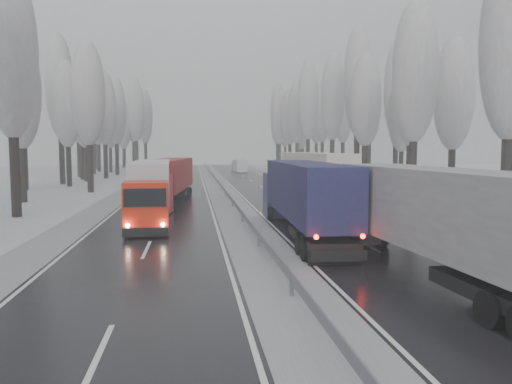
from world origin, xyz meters
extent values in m
plane|color=silver|center=(0.00, 0.00, 0.00)|extent=(260.00, 260.00, 0.00)
cube|color=black|center=(5.25, 30.00, 0.01)|extent=(7.50, 200.00, 0.03)
cube|color=black|center=(-5.25, 30.00, 0.01)|extent=(7.50, 200.00, 0.03)
cube|color=#9EA0A5|center=(0.00, 30.00, 0.02)|extent=(3.00, 200.00, 0.04)
cube|color=#9EA0A5|center=(10.20, 30.00, 0.02)|extent=(2.40, 200.00, 0.04)
cube|color=#9EA0A5|center=(-10.20, 30.00, 0.02)|extent=(2.40, 200.00, 0.04)
cube|color=slate|center=(0.00, 30.00, 0.60)|extent=(0.06, 200.00, 0.32)
cube|color=slate|center=(0.00, 28.00, 0.30)|extent=(0.12, 0.12, 0.60)
cube|color=slate|center=(0.00, 60.00, 0.30)|extent=(0.12, 0.12, 0.60)
cylinder|color=black|center=(15.04, 15.67, 2.80)|extent=(0.68, 0.68, 5.60)
ellipsoid|color=#979491|center=(15.04, 15.67, 10.80)|extent=(3.60, 3.60, 11.45)
cylinder|color=black|center=(14.51, 27.03, 2.81)|extent=(0.68, 0.68, 5.62)
ellipsoid|color=#979491|center=(14.51, 27.03, 10.84)|extent=(3.60, 3.60, 11.48)
cylinder|color=black|center=(20.02, 31.03, 2.47)|extent=(0.64, 0.64, 4.94)
ellipsoid|color=#979491|center=(20.02, 31.03, 9.53)|extent=(3.60, 3.60, 10.09)
cylinder|color=black|center=(17.90, 35.17, 2.66)|extent=(0.66, 0.66, 5.32)
ellipsoid|color=#979491|center=(17.90, 35.17, 10.27)|extent=(3.60, 3.60, 10.88)
cylinder|color=black|center=(20.12, 39.17, 3.16)|extent=(0.72, 0.72, 6.31)
ellipsoid|color=#979491|center=(20.12, 39.17, 12.17)|extent=(3.60, 3.60, 12.90)
cylinder|color=black|center=(17.02, 45.60, 2.69)|extent=(0.67, 0.67, 5.38)
ellipsoid|color=#979491|center=(17.02, 45.60, 10.37)|extent=(3.60, 3.60, 10.98)
cylinder|color=black|center=(23.31, 49.60, 2.30)|extent=(0.62, 0.62, 4.59)
ellipsoid|color=#979491|center=(23.31, 49.60, 8.86)|extent=(3.60, 3.60, 9.39)
cylinder|color=black|center=(17.90, 51.02, 3.47)|extent=(0.76, 0.76, 6.95)
ellipsoid|color=#979491|center=(17.90, 51.02, 13.40)|extent=(3.60, 3.60, 14.19)
cylinder|color=black|center=(24.81, 55.02, 3.30)|extent=(0.74, 0.74, 6.59)
ellipsoid|color=#979491|center=(24.81, 55.02, 12.71)|extent=(3.60, 3.60, 13.46)
cylinder|color=black|center=(17.56, 61.27, 3.18)|extent=(0.72, 0.72, 6.37)
ellipsoid|color=#979491|center=(17.56, 61.27, 12.28)|extent=(3.60, 3.60, 13.01)
cylinder|color=black|center=(24.72, 65.27, 2.99)|extent=(0.70, 0.70, 5.97)
ellipsoid|color=#979491|center=(24.72, 65.27, 11.52)|extent=(3.60, 3.60, 12.20)
cylinder|color=black|center=(16.34, 71.95, 3.33)|extent=(0.74, 0.74, 6.65)
ellipsoid|color=#979491|center=(16.34, 71.95, 12.83)|extent=(3.60, 3.60, 13.59)
cylinder|color=black|center=(23.71, 75.95, 3.07)|extent=(0.71, 0.71, 6.14)
ellipsoid|color=#979491|center=(23.71, 75.95, 11.84)|extent=(3.60, 3.60, 12.54)
cylinder|color=black|center=(16.56, 81.70, 3.03)|extent=(0.71, 0.71, 6.05)
ellipsoid|color=#979491|center=(16.56, 81.70, 11.68)|extent=(3.60, 3.60, 12.37)
cylinder|color=black|center=(22.48, 85.70, 3.15)|extent=(0.72, 0.72, 6.30)
ellipsoid|color=#979491|center=(22.48, 85.70, 12.15)|extent=(3.60, 3.60, 12.87)
cylinder|color=black|center=(16.63, 89.21, 2.94)|extent=(0.70, 0.70, 5.88)
ellipsoid|color=#979491|center=(16.63, 89.21, 11.33)|extent=(3.60, 3.60, 12.00)
cylinder|color=black|center=(19.77, 93.21, 2.43)|extent=(0.64, 0.64, 4.86)
ellipsoid|color=#979491|center=(19.77, 93.21, 9.37)|extent=(3.60, 3.60, 9.92)
cylinder|color=black|center=(15.73, 96.32, 2.99)|extent=(0.70, 0.70, 5.98)
ellipsoid|color=#979491|center=(15.73, 96.32, 11.53)|extent=(3.60, 3.60, 12.21)
cylinder|color=black|center=(24.94, 100.32, 3.09)|extent=(0.71, 0.71, 6.19)
ellipsoid|color=#979491|center=(24.94, 100.32, 11.93)|extent=(3.60, 3.60, 12.64)
cylinder|color=black|center=(17.04, 106.16, 3.43)|extent=(0.75, 0.75, 6.86)
ellipsoid|color=#979491|center=(17.04, 106.16, 13.22)|extent=(3.60, 3.60, 14.01)
cylinder|color=black|center=(24.02, 110.16, 2.77)|extent=(0.68, 0.68, 5.55)
ellipsoid|color=#979491|center=(24.02, 110.16, 10.70)|extent=(3.60, 3.60, 11.33)
cylinder|color=black|center=(18.73, 116.73, 3.05)|extent=(0.71, 0.71, 6.09)
ellipsoid|color=#979491|center=(18.73, 116.73, 11.75)|extent=(3.60, 3.60, 12.45)
cylinder|color=black|center=(21.55, 120.73, 2.74)|extent=(0.67, 0.67, 5.49)
ellipsoid|color=#979491|center=(21.55, 120.73, 10.58)|extent=(3.60, 3.60, 11.21)
cylinder|color=black|center=(-15.13, 24.57, 2.92)|extent=(0.69, 0.69, 5.83)
ellipsoid|color=#979491|center=(-15.13, 24.57, 11.25)|extent=(3.60, 3.60, 11.92)
cylinder|color=black|center=(-17.75, 34.20, 2.52)|extent=(0.65, 0.65, 5.03)
ellipsoid|color=#979491|center=(-17.75, 34.20, 9.70)|extent=(3.60, 3.60, 10.28)
cylinder|color=black|center=(-13.94, 43.73, 2.72)|extent=(0.67, 0.67, 5.44)
ellipsoid|color=#979491|center=(-13.94, 43.73, 10.49)|extent=(3.60, 3.60, 11.11)
cylinder|color=black|center=(-21.85, 47.73, 2.86)|extent=(0.69, 0.69, 5.72)
ellipsoid|color=#979491|center=(-21.85, 47.73, 11.04)|extent=(3.60, 3.60, 11.69)
cylinder|color=black|center=(-18.26, 52.71, 2.61)|extent=(0.66, 0.66, 5.23)
ellipsoid|color=#979491|center=(-18.26, 52.71, 10.08)|extent=(3.60, 3.60, 10.68)
cylinder|color=black|center=(-20.05, 56.71, 3.30)|extent=(0.74, 0.74, 6.60)
ellipsoid|color=#979491|center=(-20.05, 56.71, 12.74)|extent=(3.60, 3.60, 13.49)
cylinder|color=black|center=(-18.16, 62.35, 2.58)|extent=(0.65, 0.65, 5.16)
ellipsoid|color=#979491|center=(-18.16, 62.35, 9.95)|extent=(3.60, 3.60, 10.54)
cylinder|color=black|center=(-19.54, 66.35, 2.90)|extent=(0.69, 0.69, 5.79)
ellipsoid|color=#979491|center=(-19.54, 66.35, 11.18)|extent=(3.60, 3.60, 11.84)
cylinder|color=black|center=(-16.58, 69.11, 2.82)|extent=(0.68, 0.68, 5.64)
ellipsoid|color=#979491|center=(-16.58, 69.11, 10.89)|extent=(3.60, 3.60, 11.53)
cylinder|color=black|center=(-21.42, 73.11, 3.28)|extent=(0.73, 0.73, 6.56)
ellipsoid|color=#979491|center=(-21.42, 73.11, 12.65)|extent=(3.60, 3.60, 13.40)
cylinder|color=black|center=(-16.33, 79.19, 2.90)|extent=(0.69, 0.69, 5.79)
ellipsoid|color=#979491|center=(-16.33, 79.19, 11.17)|extent=(3.60, 3.60, 11.84)
cylinder|color=black|center=(-21.09, 83.19, 3.32)|extent=(0.74, 0.74, 6.65)
ellipsoid|color=#979491|center=(-21.09, 83.19, 12.82)|extent=(3.60, 3.60, 13.58)
cylinder|color=black|center=(-18.93, 88.54, 2.56)|extent=(0.65, 0.65, 5.12)
ellipsoid|color=#979491|center=(-18.93, 88.54, 9.88)|extent=(3.60, 3.60, 10.46)
cylinder|color=black|center=(-21.82, 92.54, 2.92)|extent=(0.69, 0.69, 5.84)
ellipsoid|color=#979491|center=(-21.82, 92.54, 11.26)|extent=(3.60, 3.60, 11.92)
cylinder|color=black|center=(-15.07, 99.33, 3.34)|extent=(0.74, 0.74, 6.67)
ellipsoid|color=#979491|center=(-15.07, 99.33, 12.87)|extent=(3.60, 3.60, 13.63)
cylinder|color=black|center=(-24.20, 103.33, 3.15)|extent=(0.72, 0.72, 6.31)
ellipsoid|color=#979491|center=(-24.20, 103.33, 12.16)|extent=(3.60, 3.60, 12.88)
cylinder|color=black|center=(-14.05, 108.72, 3.14)|extent=(0.72, 0.72, 6.29)
ellipsoid|color=#979491|center=(-14.05, 108.72, 12.12)|extent=(3.60, 3.60, 12.84)
cylinder|color=black|center=(-19.66, 112.72, 2.43)|extent=(0.64, 0.64, 4.86)
ellipsoid|color=#979491|center=(-19.66, 112.72, 9.36)|extent=(3.60, 3.60, 9.92)
cylinder|color=black|center=(-17.56, 115.31, 3.31)|extent=(0.74, 0.74, 6.63)
ellipsoid|color=#979491|center=(-17.56, 115.31, 12.78)|extent=(3.60, 3.60, 13.54)
cylinder|color=black|center=(-20.33, 119.31, 2.89)|extent=(0.69, 0.69, 5.79)
ellipsoid|color=#979491|center=(-20.33, 119.31, 11.16)|extent=(3.60, 3.60, 11.82)
cube|color=#55545A|center=(4.83, 12.20, 1.61)|extent=(2.62, 2.71, 2.93)
cube|color=black|center=(4.74, 13.42, 2.30)|extent=(2.25, 0.26, 0.98)
cube|color=black|center=(4.73, 13.51, 0.44)|extent=(2.45, 0.32, 0.49)
cube|color=slate|center=(5.37, 4.60, 2.64)|extent=(3.39, 12.85, 2.74)
cylinder|color=black|center=(3.86, 11.35, 0.51)|extent=(0.41, 1.04, 1.02)
cylinder|color=black|center=(5.91, 11.49, 0.51)|extent=(0.41, 1.04, 1.02)
cylinder|color=black|center=(4.63, 0.63, 0.51)|extent=(0.41, 1.04, 1.02)
sphere|color=white|center=(3.81, 13.48, 0.83)|extent=(0.21, 0.21, 0.21)
sphere|color=white|center=(5.66, 13.61, 0.83)|extent=(0.21, 0.21, 0.21)
cube|color=navy|center=(2.90, 21.41, 1.59)|extent=(2.48, 2.58, 2.90)
cube|color=black|center=(2.93, 22.62, 2.27)|extent=(2.22, 0.16, 0.97)
cube|color=black|center=(2.94, 22.71, 0.43)|extent=(2.42, 0.21, 0.48)
cube|color=#141939|center=(2.70, 13.87, 2.61)|extent=(2.80, 12.63, 2.71)
cube|color=black|center=(2.53, 7.54, 0.53)|extent=(2.23, 0.18, 0.43)
cube|color=black|center=(2.61, 10.39, 0.72)|extent=(2.27, 5.37, 0.43)
cube|color=black|center=(2.54, 8.08, 0.34)|extent=(2.22, 0.12, 0.58)
cylinder|color=black|center=(1.87, 20.66, 0.50)|extent=(0.37, 1.01, 1.01)
cylinder|color=black|center=(3.90, 20.61, 0.50)|extent=(0.37, 1.01, 1.01)
cylinder|color=black|center=(1.58, 10.04, 0.50)|extent=(0.37, 1.01, 1.01)
cylinder|color=black|center=(3.61, 9.98, 0.50)|extent=(0.37, 1.01, 1.01)
cylinder|color=black|center=(1.55, 8.78, 0.50)|extent=(0.37, 1.01, 1.01)
cylinder|color=black|center=(3.58, 8.72, 0.50)|extent=(0.37, 1.01, 1.01)
sphere|color=#FF0C05|center=(1.61, 7.50, 1.30)|extent=(0.19, 0.19, 0.19)
sphere|color=#FF0C05|center=(3.45, 7.45, 1.30)|extent=(0.19, 0.19, 0.19)
sphere|color=white|center=(2.02, 22.77, 0.82)|extent=(0.21, 0.21, 0.21)
sphere|color=white|center=(3.86, 22.72, 0.82)|extent=(0.21, 0.21, 0.21)
cube|color=#ADA69A|center=(6.90, 38.67, 1.73)|extent=(2.78, 2.88, 3.15)
cube|color=black|center=(6.82, 39.98, 2.47)|extent=(2.42, 0.25, 1.05)
cube|color=black|center=(6.82, 40.09, 0.47)|extent=(2.63, 0.31, 0.53)
cube|color=#BCB6A8|center=(7.39, 30.49, 2.84)|extent=(3.48, 13.79, 2.94)
cube|color=black|center=(7.80, 23.63, 0.58)|extent=(2.42, 0.27, 0.47)
cube|color=black|center=(7.61, 26.72, 0.79)|extent=(2.65, 5.90, 0.47)
cube|color=black|center=(7.76, 24.21, 0.37)|extent=(2.41, 0.21, 0.63)
cylinder|color=black|center=(5.85, 37.77, 0.55)|extent=(0.43, 1.11, 1.09)
cylinder|color=black|center=(8.05, 37.90, 0.55)|extent=(0.43, 1.11, 1.09)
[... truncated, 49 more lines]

